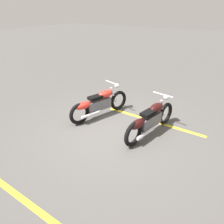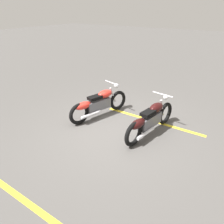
{
  "view_description": "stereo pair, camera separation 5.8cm",
  "coord_description": "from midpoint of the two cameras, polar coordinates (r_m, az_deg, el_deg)",
  "views": [
    {
      "loc": [
        4.45,
        3.0,
        3.23
      ],
      "look_at": [
        0.16,
        0.0,
        0.65
      ],
      "focal_mm": 34.78,
      "sensor_mm": 36.0,
      "label": 1
    },
    {
      "loc": [
        4.48,
        2.95,
        3.23
      ],
      "look_at": [
        0.16,
        0.0,
        0.65
      ],
      "focal_mm": 34.78,
      "sensor_mm": 36.0,
      "label": 2
    }
  ],
  "objects": [
    {
      "name": "motorcycle_dark_foreground",
      "position": [
        5.94,
        10.26,
        -1.98
      ],
      "size": [
        2.22,
        0.62,
        1.04
      ],
      "rotation": [
        0.0,
        0.0,
        3.01
      ],
      "color": "black",
      "rests_on": "ground"
    },
    {
      "name": "parking_stripe_mid",
      "position": [
        5.03,
        -26.13,
        -16.97
      ],
      "size": [
        0.13,
        3.2,
        0.01
      ],
      "primitive_type": "cube",
      "rotation": [
        0.0,
        0.0,
        1.57
      ],
      "color": "yellow",
      "rests_on": "ground"
    },
    {
      "name": "parking_stripe_near",
      "position": [
        6.85,
        10.91,
        -2.35
      ],
      "size": [
        0.13,
        3.2,
        0.01
      ],
      "primitive_type": "cube",
      "rotation": [
        0.0,
        0.0,
        1.57
      ],
      "color": "yellow",
      "rests_on": "ground"
    },
    {
      "name": "motorcycle_bright_foreground",
      "position": [
        6.81,
        -3.28,
        2.24
      ],
      "size": [
        2.19,
        0.78,
        1.04
      ],
      "rotation": [
        0.0,
        0.0,
        2.89
      ],
      "color": "black",
      "rests_on": "ground"
    },
    {
      "name": "ground_plane",
      "position": [
        6.26,
        1.13,
        -4.8
      ],
      "size": [
        60.0,
        60.0,
        0.0
      ],
      "primitive_type": "plane",
      "color": "#514F4C"
    }
  ]
}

